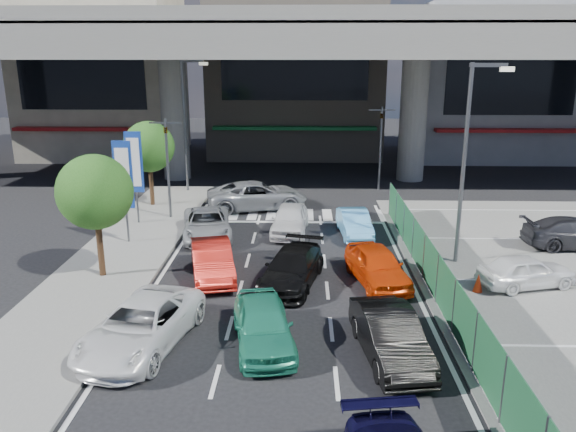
{
  "coord_description": "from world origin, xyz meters",
  "views": [
    {
      "loc": [
        0.67,
        -15.92,
        8.29
      ],
      "look_at": [
        0.09,
        5.56,
        2.08
      ],
      "focal_mm": 35.0,
      "sensor_mm": 36.0,
      "label": 1
    }
  ],
  "objects_px": {
    "street_lamp_right": "(470,148)",
    "parked_sedan_white": "(526,271)",
    "signboard_far": "(134,165)",
    "wagon_silver_front_left": "(207,224)",
    "kei_truck_front_right": "(354,223)",
    "sedan_white_front_mid": "(290,219)",
    "sedan_black_mid": "(292,268)",
    "taxi_teal_mid": "(263,324)",
    "hatch_black_mid_right": "(390,336)",
    "sedan_white_mid_left": "(141,325)",
    "traffic_cone": "(478,283)",
    "parked_sedan_dgrey": "(576,233)",
    "signboard_near": "(124,178)",
    "traffic_light_right": "(381,127)",
    "tree_far": "(149,147)",
    "crossing_wagon_silver": "(257,195)",
    "tree_near": "(95,192)",
    "traffic_light_left": "(166,144)",
    "taxi_orange_left": "(212,260)",
    "taxi_orange_right": "(377,266)",
    "street_lamp_left": "(187,115)"
  },
  "relations": [
    {
      "from": "street_lamp_right",
      "to": "parked_sedan_white",
      "type": "bearing_deg",
      "value": -56.48
    },
    {
      "from": "signboard_far",
      "to": "wagon_silver_front_left",
      "type": "bearing_deg",
      "value": -27.35
    },
    {
      "from": "signboard_far",
      "to": "wagon_silver_front_left",
      "type": "distance_m",
      "value": 4.92
    },
    {
      "from": "kei_truck_front_right",
      "to": "signboard_far",
      "type": "bearing_deg",
      "value": 167.45
    },
    {
      "from": "signboard_far",
      "to": "sedan_white_front_mid",
      "type": "distance_m",
      "value": 8.12
    },
    {
      "from": "sedan_black_mid",
      "to": "parked_sedan_white",
      "type": "height_order",
      "value": "sedan_black_mid"
    },
    {
      "from": "taxi_teal_mid",
      "to": "sedan_black_mid",
      "type": "bearing_deg",
      "value": 70.72
    },
    {
      "from": "kei_truck_front_right",
      "to": "hatch_black_mid_right",
      "type": "bearing_deg",
      "value": -94.58
    },
    {
      "from": "sedan_white_mid_left",
      "to": "parked_sedan_white",
      "type": "xyz_separation_m",
      "value": [
        12.89,
        4.67,
        -0.02
      ]
    },
    {
      "from": "hatch_black_mid_right",
      "to": "parked_sedan_white",
      "type": "bearing_deg",
      "value": 33.45
    },
    {
      "from": "kei_truck_front_right",
      "to": "traffic_cone",
      "type": "relative_size",
      "value": 5.45
    },
    {
      "from": "parked_sedan_dgrey",
      "to": "signboard_near",
      "type": "bearing_deg",
      "value": 89.12
    },
    {
      "from": "traffic_light_right",
      "to": "traffic_cone",
      "type": "relative_size",
      "value": 7.69
    },
    {
      "from": "wagon_silver_front_left",
      "to": "parked_sedan_white",
      "type": "relative_size",
      "value": 1.31
    },
    {
      "from": "tree_far",
      "to": "crossing_wagon_silver",
      "type": "bearing_deg",
      "value": -3.05
    },
    {
      "from": "tree_near",
      "to": "traffic_light_left",
      "type": "bearing_deg",
      "value": 84.29
    },
    {
      "from": "signboard_far",
      "to": "tree_far",
      "type": "height_order",
      "value": "tree_far"
    },
    {
      "from": "traffic_light_left",
      "to": "sedan_white_mid_left",
      "type": "relative_size",
      "value": 1.05
    },
    {
      "from": "taxi_orange_left",
      "to": "taxi_orange_right",
      "type": "relative_size",
      "value": 1.03
    },
    {
      "from": "sedan_black_mid",
      "to": "sedan_white_front_mid",
      "type": "xyz_separation_m",
      "value": [
        -0.23,
        6.24,
        0.04
      ]
    },
    {
      "from": "traffic_light_right",
      "to": "sedan_black_mid",
      "type": "xyz_separation_m",
      "value": [
        -5.2,
        -15.45,
        -3.29
      ]
    },
    {
      "from": "street_lamp_left",
      "to": "wagon_silver_front_left",
      "type": "distance_m",
      "value": 10.19
    },
    {
      "from": "hatch_black_mid_right",
      "to": "signboard_far",
      "type": "bearing_deg",
      "value": 122.08
    },
    {
      "from": "hatch_black_mid_right",
      "to": "wagon_silver_front_left",
      "type": "distance_m",
      "value": 12.76
    },
    {
      "from": "sedan_black_mid",
      "to": "traffic_cone",
      "type": "height_order",
      "value": "sedan_black_mid"
    },
    {
      "from": "sedan_white_front_mid",
      "to": "crossing_wagon_silver",
      "type": "bearing_deg",
      "value": 117.64
    },
    {
      "from": "taxi_teal_mid",
      "to": "traffic_cone",
      "type": "bearing_deg",
      "value": 18.17
    },
    {
      "from": "traffic_light_right",
      "to": "taxi_teal_mid",
      "type": "bearing_deg",
      "value": -106.54
    },
    {
      "from": "sedan_white_front_mid",
      "to": "street_lamp_right",
      "type": "bearing_deg",
      "value": -23.96
    },
    {
      "from": "sedan_white_mid_left",
      "to": "taxi_orange_left",
      "type": "relative_size",
      "value": 1.19
    },
    {
      "from": "hatch_black_mid_right",
      "to": "sedan_white_front_mid",
      "type": "xyz_separation_m",
      "value": [
        -3.08,
        11.46,
        0.0
      ]
    },
    {
      "from": "traffic_light_left",
      "to": "tree_far",
      "type": "xyz_separation_m",
      "value": [
        -1.6,
        2.5,
        -0.55
      ]
    },
    {
      "from": "taxi_orange_right",
      "to": "crossing_wagon_silver",
      "type": "distance_m",
      "value": 11.69
    },
    {
      "from": "wagon_silver_front_left",
      "to": "sedan_white_front_mid",
      "type": "distance_m",
      "value": 3.94
    },
    {
      "from": "tree_far",
      "to": "taxi_orange_right",
      "type": "bearing_deg",
      "value": -43.56
    },
    {
      "from": "wagon_silver_front_left",
      "to": "kei_truck_front_right",
      "type": "relative_size",
      "value": 1.27
    },
    {
      "from": "kei_truck_front_right",
      "to": "wagon_silver_front_left",
      "type": "bearing_deg",
      "value": 179.35
    },
    {
      "from": "taxi_orange_left",
      "to": "traffic_cone",
      "type": "bearing_deg",
      "value": -20.81
    },
    {
      "from": "sedan_black_mid",
      "to": "wagon_silver_front_left",
      "type": "relative_size",
      "value": 0.95
    },
    {
      "from": "parked_sedan_dgrey",
      "to": "crossing_wagon_silver",
      "type": "bearing_deg",
      "value": 66.03
    },
    {
      "from": "signboard_far",
      "to": "traffic_cone",
      "type": "distance_m",
      "value": 16.89
    },
    {
      "from": "street_lamp_left",
      "to": "taxi_orange_left",
      "type": "bearing_deg",
      "value": -75.65
    },
    {
      "from": "taxi_orange_left",
      "to": "parked_sedan_dgrey",
      "type": "xyz_separation_m",
      "value": [
        15.51,
        3.7,
        0.03
      ]
    },
    {
      "from": "sedan_white_front_mid",
      "to": "wagon_silver_front_left",
      "type": "bearing_deg",
      "value": -164.63
    },
    {
      "from": "tree_near",
      "to": "taxi_teal_mid",
      "type": "height_order",
      "value": "tree_near"
    },
    {
      "from": "sedan_white_front_mid",
      "to": "parked_sedan_dgrey",
      "type": "height_order",
      "value": "parked_sedan_dgrey"
    },
    {
      "from": "signboard_near",
      "to": "sedan_black_mid",
      "type": "xyz_separation_m",
      "value": [
        7.5,
        -4.44,
        -2.42
      ]
    },
    {
      "from": "taxi_teal_mid",
      "to": "hatch_black_mid_right",
      "type": "distance_m",
      "value": 3.67
    },
    {
      "from": "tree_far",
      "to": "wagon_silver_front_left",
      "type": "distance_m",
      "value": 7.31
    },
    {
      "from": "taxi_teal_mid",
      "to": "sedan_white_front_mid",
      "type": "distance_m",
      "value": 10.86
    }
  ]
}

